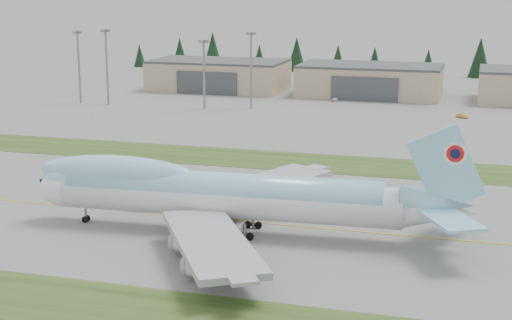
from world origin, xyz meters
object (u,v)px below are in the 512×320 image
(hangar_left, at_px, (219,75))
(service_vehicle_b, at_px, (462,118))
(service_vehicle_a, at_px, (335,101))
(boeing_747_freighter, at_px, (223,194))
(hangar_center, at_px, (370,80))

(hangar_left, relative_size, service_vehicle_b, 12.84)
(service_vehicle_a, bearing_deg, service_vehicle_b, -12.90)
(service_vehicle_b, bearing_deg, service_vehicle_a, 95.89)
(boeing_747_freighter, bearing_deg, service_vehicle_b, 71.30)
(hangar_left, distance_m, service_vehicle_a, 48.62)
(hangar_center, xyz_separation_m, service_vehicle_b, (32.23, -37.07, -5.39))
(hangar_left, relative_size, service_vehicle_a, 13.67)
(hangar_center, relative_size, service_vehicle_a, 13.67)
(hangar_left, height_order, service_vehicle_a, hangar_left)
(hangar_left, bearing_deg, boeing_747_freighter, -70.77)
(hangar_left, distance_m, hangar_center, 55.00)
(service_vehicle_a, distance_m, service_vehicle_b, 46.73)
(hangar_left, height_order, hangar_center, same)
(hangar_center, relative_size, service_vehicle_b, 12.84)
(service_vehicle_b, bearing_deg, hangar_center, 74.31)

